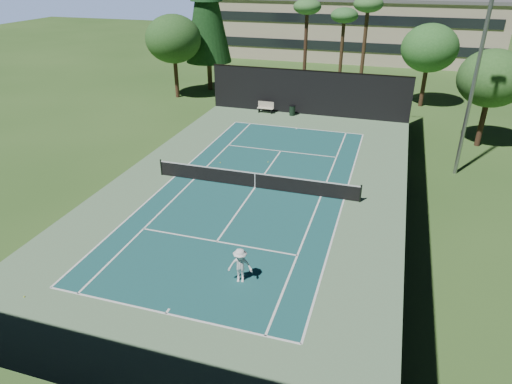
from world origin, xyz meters
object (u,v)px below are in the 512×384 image
at_px(player, 240,266).
at_px(tennis_ball_a, 24,297).
at_px(park_bench, 266,107).
at_px(tennis_net, 255,180).
at_px(tennis_ball_d, 225,148).
at_px(trash_bin, 292,110).
at_px(tennis_ball_c, 268,162).
at_px(tennis_ball_b, 220,163).

distance_m(player, tennis_ball_a, 9.09).
bearing_deg(park_bench, tennis_net, -76.27).
bearing_deg(tennis_ball_d, trash_bin, 73.31).
bearing_deg(trash_bin, park_bench, 177.89).
bearing_deg(player, tennis_net, 91.33).
xyz_separation_m(tennis_ball_c, trash_bin, (-0.89, 11.19, 0.44)).
bearing_deg(trash_bin, tennis_net, -85.47).
distance_m(tennis_ball_c, tennis_ball_d, 4.09).
height_order(tennis_ball_c, tennis_ball_d, tennis_ball_c).
distance_m(tennis_net, tennis_ball_a, 14.13).
bearing_deg(tennis_ball_c, trash_bin, 94.56).
relative_size(tennis_ball_a, trash_bin, 0.07).
height_order(tennis_ball_b, tennis_ball_d, tennis_ball_b).
bearing_deg(tennis_ball_d, player, -66.98).
bearing_deg(tennis_ball_c, tennis_net, -85.56).
distance_m(tennis_net, player, 9.29).
distance_m(tennis_ball_a, tennis_ball_d, 18.51).
height_order(tennis_ball_b, tennis_ball_c, tennis_ball_b).
bearing_deg(player, tennis_ball_b, 102.95).
bearing_deg(park_bench, player, -76.38).
xyz_separation_m(tennis_net, park_bench, (-3.76, 15.39, -0.01)).
bearing_deg(trash_bin, player, -82.12).
xyz_separation_m(tennis_ball_c, tennis_ball_d, (-3.77, 1.57, -0.00)).
height_order(tennis_net, trash_bin, tennis_net).
height_order(park_bench, trash_bin, park_bench).
distance_m(player, tennis_ball_b, 13.27).
bearing_deg(player, park_bench, 91.51).
bearing_deg(tennis_ball_d, tennis_ball_a, -96.25).
relative_size(tennis_ball_a, park_bench, 0.04).
xyz_separation_m(tennis_ball_a, tennis_ball_c, (5.79, 16.83, 0.00)).
height_order(tennis_ball_b, park_bench, park_bench).
height_order(player, tennis_ball_c, player).
xyz_separation_m(tennis_ball_a, tennis_ball_d, (2.02, 18.40, 0.00)).
xyz_separation_m(tennis_net, tennis_ball_d, (-4.09, 5.68, -0.52)).
distance_m(tennis_net, tennis_ball_c, 4.15).
bearing_deg(tennis_ball_b, tennis_ball_a, -99.60).
xyz_separation_m(tennis_net, tennis_ball_c, (-0.32, 4.10, -0.52)).
relative_size(tennis_ball_d, trash_bin, 0.07).
distance_m(tennis_ball_a, park_bench, 28.21).
xyz_separation_m(park_bench, trash_bin, (2.55, -0.09, -0.07)).
distance_m(tennis_ball_b, tennis_ball_d, 2.78).
bearing_deg(tennis_ball_d, tennis_ball_b, -76.69).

